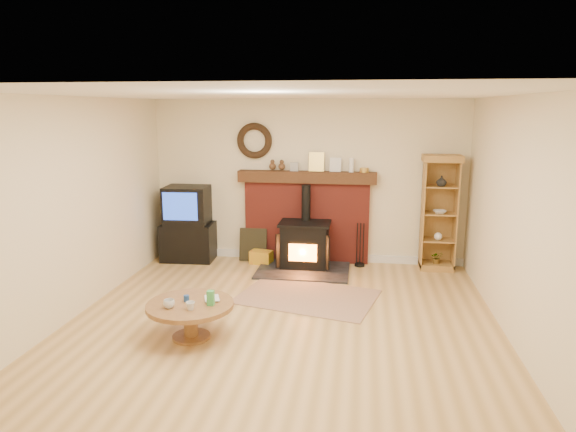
% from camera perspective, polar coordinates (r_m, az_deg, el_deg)
% --- Properties ---
extents(ground, '(5.50, 5.50, 0.00)m').
position_cam_1_polar(ground, '(6.00, -0.85, -12.34)').
color(ground, '#B18849').
rests_on(ground, ground).
extents(room_shell, '(5.02, 5.52, 2.61)m').
position_cam_1_polar(room_shell, '(5.61, -0.93, 4.27)').
color(room_shell, beige).
rests_on(room_shell, ground).
extents(chimney_breast, '(2.20, 0.22, 1.78)m').
position_cam_1_polar(chimney_breast, '(8.28, 2.09, 0.34)').
color(chimney_breast, maroon).
rests_on(chimney_breast, ground).
extents(wood_stove, '(1.40, 1.00, 1.29)m').
position_cam_1_polar(wood_stove, '(8.00, 1.84, -3.36)').
color(wood_stove, black).
rests_on(wood_stove, ground).
extents(area_rug, '(1.99, 1.59, 0.01)m').
position_cam_1_polar(area_rug, '(6.90, 2.13, -8.94)').
color(area_rug, brown).
rests_on(area_rug, ground).
extents(tv_unit, '(0.86, 0.63, 1.22)m').
position_cam_1_polar(tv_unit, '(8.56, -11.05, -0.98)').
color(tv_unit, black).
rests_on(tv_unit, ground).
extents(curio_cabinet, '(0.57, 0.41, 1.78)m').
position_cam_1_polar(curio_cabinet, '(8.19, 16.41, 0.36)').
color(curio_cabinet, olive).
rests_on(curio_cabinet, ground).
extents(firelog_box, '(0.38, 0.28, 0.21)m').
position_cam_1_polar(firelog_box, '(8.30, -2.98, -4.60)').
color(firelog_box, yellow).
rests_on(firelog_box, ground).
extents(leaning_painting, '(0.45, 0.12, 0.54)m').
position_cam_1_polar(leaning_painting, '(8.43, -3.90, -3.20)').
color(leaning_painting, black).
rests_on(leaning_painting, ground).
extents(fire_tools, '(0.16, 0.16, 0.70)m').
position_cam_1_polar(fire_tools, '(8.23, 7.98, -4.64)').
color(fire_tools, black).
rests_on(fire_tools, ground).
extents(coffee_table, '(0.94, 0.94, 0.56)m').
position_cam_1_polar(coffee_table, '(5.73, -10.81, -10.20)').
color(coffee_table, brown).
rests_on(coffee_table, ground).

